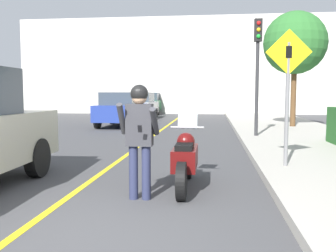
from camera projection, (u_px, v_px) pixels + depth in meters
ground_plane at (67, 236)px, 4.30m from camera, size 80.00×80.00×0.00m
road_center_line at (130, 153)px, 10.31m from camera, size 0.12×36.00×0.01m
building_backdrop at (192, 66)px, 29.69m from camera, size 28.00×1.20×7.61m
motorcycle at (185, 159)px, 6.47m from camera, size 0.62×2.15×1.28m
person_biker at (139, 129)px, 5.70m from camera, size 0.59×0.48×1.77m
crossing_sign at (288, 84)px, 7.50m from camera, size 0.91×0.08×2.75m
traffic_light at (258, 56)px, 12.82m from camera, size 0.26×0.30×4.00m
street_tree at (295, 43)px, 16.45m from camera, size 2.75×2.75×5.06m
parked_car_blue at (121, 109)px, 18.50m from camera, size 1.88×4.20×1.68m
parked_car_silver at (140, 105)px, 23.97m from camera, size 1.88×4.20×1.68m
parked_car_green at (150, 103)px, 29.49m from camera, size 1.88×4.20×1.68m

